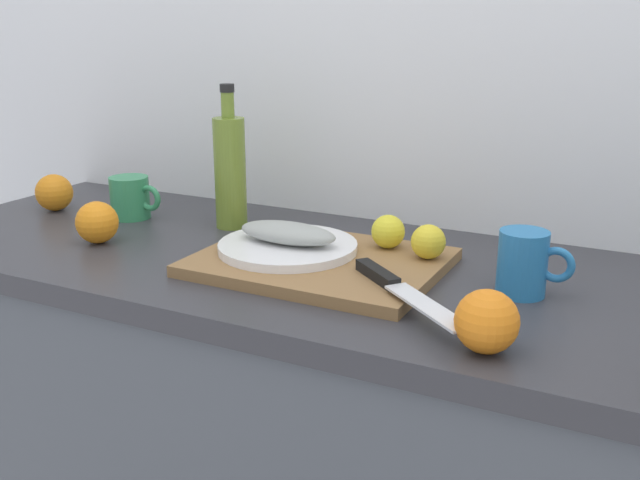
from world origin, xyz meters
name	(u,v)px	position (x,y,z in m)	size (l,w,h in m)	color
back_wall	(467,52)	(0.00, 0.33, 1.25)	(3.20, 0.05, 2.50)	white
cutting_board	(320,262)	(-0.14, -0.03, 0.91)	(0.41, 0.32, 0.02)	olive
white_plate	(288,247)	(-0.20, -0.03, 0.93)	(0.24, 0.24, 0.01)	white
fish_fillet	(288,233)	(-0.20, -0.03, 0.95)	(0.18, 0.08, 0.04)	#999E99
chef_knife	(394,285)	(0.04, -0.12, 0.93)	(0.24, 0.21, 0.02)	silver
lemon_0	(388,232)	(-0.05, 0.07, 0.95)	(0.06, 0.06, 0.06)	yellow
lemon_1	(428,242)	(0.03, 0.05, 0.95)	(0.06, 0.06, 0.06)	yellow
olive_oil_bottle	(230,170)	(-0.42, 0.12, 1.02)	(0.06, 0.06, 0.29)	olive
coffee_mug_0	(131,198)	(-0.64, 0.08, 0.95)	(0.12, 0.08, 0.09)	#338C59
coffee_mug_2	(524,264)	(0.20, 0.00, 0.95)	(0.12, 0.08, 0.10)	#2672B2
orange_0	(97,222)	(-0.58, -0.09, 0.94)	(0.08, 0.08, 0.08)	orange
orange_1	(487,321)	(0.20, -0.22, 0.94)	(0.08, 0.08, 0.08)	orange
orange_2	(54,193)	(-0.84, 0.05, 0.94)	(0.08, 0.08, 0.08)	orange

